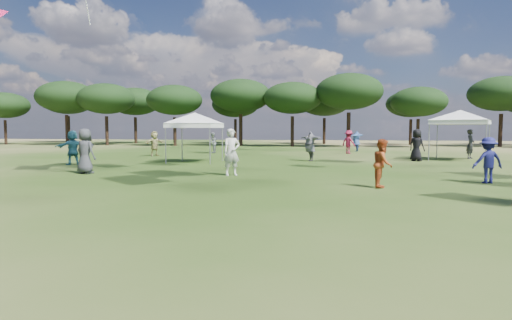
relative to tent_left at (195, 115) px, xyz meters
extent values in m
cylinder|color=black|center=(-30.44, 22.87, -1.20)|extent=(0.33, 0.33, 2.92)
ellipsoid|color=black|center=(-30.44, 22.87, 2.01)|extent=(5.67, 5.67, 3.06)
cylinder|color=black|center=(-22.54, 23.06, -0.91)|extent=(0.40, 0.40, 3.49)
ellipsoid|color=black|center=(-22.54, 23.06, 2.93)|extent=(6.79, 6.79, 3.66)
cylinder|color=black|center=(-17.40, 22.78, -1.00)|extent=(0.38, 0.38, 3.32)
ellipsoid|color=black|center=(-17.40, 22.78, 2.65)|extent=(6.44, 6.44, 3.47)
cylinder|color=black|center=(-8.99, 22.07, -1.09)|extent=(0.36, 0.36, 3.14)
ellipsoid|color=black|center=(-8.99, 22.07, 2.37)|extent=(6.11, 6.11, 3.29)
cylinder|color=black|center=(-1.87, 23.58, -0.93)|extent=(0.40, 0.40, 3.46)
ellipsoid|color=black|center=(-1.87, 23.58, 2.88)|extent=(6.73, 6.73, 3.63)
cylinder|color=black|center=(3.94, 22.40, -1.06)|extent=(0.37, 0.37, 3.21)
ellipsoid|color=black|center=(3.94, 22.40, 2.48)|extent=(6.24, 6.24, 3.36)
cylinder|color=black|center=(9.77, 21.95, -0.88)|extent=(0.41, 0.41, 3.56)
ellipsoid|color=black|center=(9.77, 21.95, 3.03)|extent=(6.91, 6.91, 3.73)
cylinder|color=black|center=(16.71, 22.28, -1.22)|extent=(0.33, 0.33, 2.88)
ellipsoid|color=black|center=(16.71, 22.28, 1.95)|extent=(5.60, 5.60, 3.02)
cylinder|color=black|center=(25.48, 24.75, -0.94)|extent=(0.39, 0.39, 3.44)
ellipsoid|color=black|center=(25.48, 24.75, 2.85)|extent=(6.69, 6.69, 3.60)
cylinder|color=black|center=(-27.57, 31.33, -0.85)|extent=(0.41, 0.41, 3.62)
ellipsoid|color=black|center=(-27.57, 31.33, 3.13)|extent=(7.03, 7.03, 3.79)
cylinder|color=black|center=(-16.88, 29.34, -0.98)|extent=(0.39, 0.39, 3.37)
ellipsoid|color=black|center=(-16.88, 29.34, 2.73)|extent=(6.54, 6.54, 3.53)
cylinder|color=black|center=(-4.00, 31.08, -1.10)|extent=(0.36, 0.36, 3.11)
ellipsoid|color=black|center=(-4.00, 31.08, 2.32)|extent=(6.05, 6.05, 3.26)
cylinder|color=black|center=(7.34, 30.29, -1.06)|extent=(0.37, 0.37, 3.20)
ellipsoid|color=black|center=(7.34, 30.29, 2.46)|extent=(6.21, 6.21, 3.35)
cylinder|color=black|center=(17.34, 29.11, -1.16)|extent=(0.34, 0.34, 2.99)
ellipsoid|color=black|center=(17.34, 29.11, 2.13)|extent=(5.81, 5.81, 3.13)
cylinder|color=gray|center=(-1.29, -1.20, -1.61)|extent=(0.06, 0.06, 2.11)
cylinder|color=gray|center=(1.20, -1.29, -1.61)|extent=(0.06, 0.06, 2.11)
cylinder|color=gray|center=(-1.20, 1.29, -1.61)|extent=(0.06, 0.06, 2.11)
cylinder|color=gray|center=(1.29, 1.20, -1.61)|extent=(0.06, 0.06, 2.11)
cube|color=white|center=(0.00, 0.00, -0.60)|extent=(2.74, 2.74, 0.25)
pyramid|color=white|center=(0.00, 0.00, 0.13)|extent=(5.39, 5.39, 0.60)
cylinder|color=gray|center=(13.32, 3.25, -1.50)|extent=(0.06, 0.06, 2.33)
cylinder|color=gray|center=(16.07, 2.10, -1.50)|extent=(0.06, 0.06, 2.33)
cylinder|color=gray|center=(14.47, 5.99, -1.50)|extent=(0.06, 0.06, 2.33)
cylinder|color=gray|center=(17.21, 4.85, -1.50)|extent=(0.06, 0.06, 2.33)
cube|color=white|center=(15.27, 4.05, -0.38)|extent=(4.10, 4.10, 0.25)
pyramid|color=white|center=(15.27, 4.05, 0.34)|extent=(5.89, 5.89, 0.60)
imported|color=beige|center=(3.46, -6.40, -1.71)|extent=(0.83, 0.75, 1.90)
imported|color=beige|center=(-1.39, 9.23, -1.86)|extent=(0.63, 0.80, 1.59)
imported|color=#948B50|center=(-4.37, 4.83, -1.79)|extent=(1.41, 1.57, 1.73)
imported|color=navy|center=(9.91, 13.26, -1.81)|extent=(1.55, 2.10, 1.71)
imported|color=#9D3F1A|center=(8.99, -9.18, -1.88)|extent=(0.73, 0.86, 1.57)
imported|color=navy|center=(12.75, -7.46, -1.86)|extent=(1.13, 0.78, 1.60)
imported|color=black|center=(12.53, 2.77, -1.73)|extent=(1.08, 1.05, 1.87)
imported|color=#225766|center=(-5.87, -2.59, -1.75)|extent=(1.56, 1.58, 1.81)
imported|color=#48474C|center=(6.39, 1.89, -1.79)|extent=(1.68, 2.08, 1.73)
imported|color=#27272B|center=(16.34, 5.42, -1.74)|extent=(0.75, 0.81, 1.85)
imported|color=#34353A|center=(-2.76, -6.65, -1.71)|extent=(1.08, 0.88, 1.90)
imported|color=maroon|center=(9.06, 9.64, -1.78)|extent=(1.30, 1.24, 1.77)
camera|label=1|loc=(7.05, -23.26, -0.77)|focal=30.00mm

